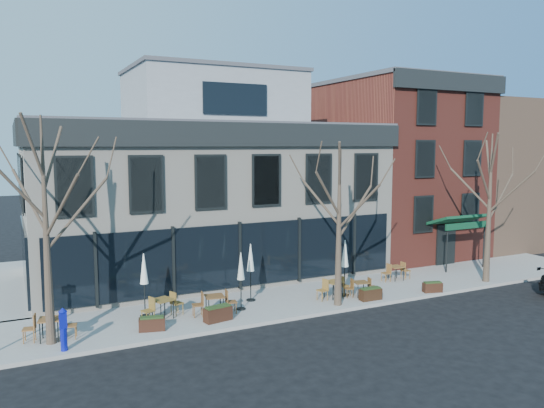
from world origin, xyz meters
name	(u,v)px	position (x,y,z in m)	size (l,w,h in m)	color
ground	(239,294)	(0.00, 0.00, 0.00)	(120.00, 120.00, 0.00)	black
sidewalk_front	(321,296)	(3.25, -2.15, 0.07)	(33.50, 4.70, 0.15)	gray
corner_building	(204,188)	(0.07, 5.07, 4.72)	(18.39, 10.39, 11.10)	beige
red_brick_building	(392,167)	(13.00, 4.98, 5.64)	(8.20, 11.78, 11.18)	maroon
bg_building	(488,172)	(23.00, 6.00, 5.00)	(12.00, 12.00, 10.00)	#8C664C
tree_corner	(46,228)	(-8.49, -3.20, 4.25)	(3.93, 3.98, 7.92)	#382B21
tree_mid	(339,222)	(3.01, -3.90, 3.79)	(3.50, 3.55, 7.04)	#382B21
tree_right	(490,206)	(12.01, -3.90, 4.02)	(3.72, 3.77, 7.48)	#382B21
call_box	(63,328)	(-8.16, -4.11, 0.94)	(0.30, 0.30, 1.49)	#0C149F
cafe_set_0	(50,326)	(-8.50, -2.86, 0.65)	(1.90, 0.87, 0.97)	brown
cafe_set_1	(163,306)	(-4.29, -2.32, 0.65)	(1.90, 1.08, 0.98)	brown
cafe_set_2	(215,303)	(-2.27, -2.79, 0.65)	(1.91, 0.85, 0.98)	brown
cafe_set_3	(333,287)	(3.40, -2.91, 0.63)	(1.83, 0.83, 0.94)	brown
cafe_set_4	(361,287)	(4.66, -3.28, 0.58)	(1.63, 0.75, 0.84)	brown
cafe_set_5	(396,271)	(8.03, -1.67, 0.61)	(1.70, 0.68, 0.90)	brown
umbrella_0	(144,272)	(-4.88, -1.78, 1.99)	(0.42, 0.42, 2.60)	black
umbrella_1	(241,269)	(-1.02, -2.63, 1.89)	(0.39, 0.39, 2.46)	black
umbrella_2	(251,261)	(-0.14, -1.64, 1.97)	(0.41, 0.41, 2.57)	black
umbrella_3	(345,257)	(4.05, -2.85, 1.99)	(0.42, 0.42, 2.60)	black
planter_0	(152,324)	(-5.02, -3.50, 0.42)	(1.03, 0.61, 0.54)	black
planter_1	(218,313)	(-2.42, -3.58, 0.46)	(1.17, 0.63, 0.62)	black
planter_2	(371,294)	(4.72, -3.93, 0.43)	(1.03, 0.43, 0.57)	black
planter_3	(432,287)	(8.12, -4.20, 0.40)	(0.96, 0.59, 0.50)	#321A10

